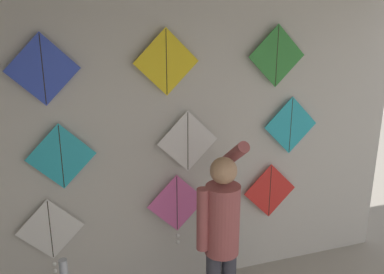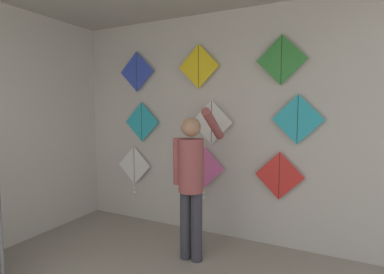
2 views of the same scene
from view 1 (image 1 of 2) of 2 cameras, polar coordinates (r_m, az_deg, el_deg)
name	(u,v)px [view 1 (image 1 of 2)]	position (r m, az deg, el deg)	size (l,w,h in m)	color
back_panel	(171,146)	(3.79, -2.78, -1.14)	(4.53, 0.06, 2.80)	beige
shopkeeper	(221,232)	(3.39, 3.95, -12.48)	(0.42, 0.57, 1.64)	#383842
kite_0	(51,234)	(3.85, -18.31, -12.14)	(0.55, 0.04, 0.76)	white
kite_1	(177,206)	(3.93, -2.02, -9.15)	(0.55, 0.04, 0.69)	pink
kite_2	(270,191)	(4.26, 10.35, -7.08)	(0.55, 0.01, 0.55)	red
kite_3	(61,157)	(3.57, -17.03, -2.52)	(0.55, 0.01, 0.55)	#28B2C6
kite_4	(188,141)	(3.73, -0.57, -0.59)	(0.55, 0.01, 0.55)	white
kite_5	(291,125)	(4.13, 13.03, 1.52)	(0.55, 0.01, 0.55)	#28B2C6
kite_6	(43,70)	(3.41, -19.28, 8.49)	(0.55, 0.01, 0.55)	blue
kite_7	(166,62)	(3.52, -3.44, 9.94)	(0.55, 0.01, 0.55)	yellow
kite_8	(277,56)	(3.91, 11.25, 10.54)	(0.55, 0.01, 0.55)	#338C38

